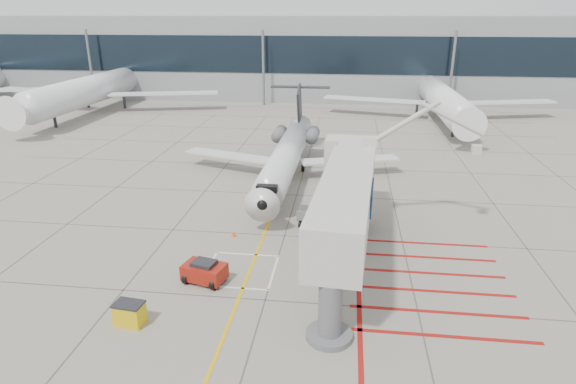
# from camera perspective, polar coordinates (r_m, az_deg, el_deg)

# --- Properties ---
(ground_plane) EXTENTS (260.00, 260.00, 0.00)m
(ground_plane) POSITION_cam_1_polar(r_m,az_deg,el_deg) (29.84, -1.43, -8.52)
(ground_plane) COLOR gray
(ground_plane) RESTS_ON ground
(regional_jet) EXTENTS (21.77, 27.30, 7.09)m
(regional_jet) POSITION_cam_1_polar(r_m,az_deg,el_deg) (41.50, -0.65, 5.21)
(regional_jet) COLOR silver
(regional_jet) RESTS_ON ground_plane
(jet_bridge) EXTENTS (10.51, 19.81, 7.67)m
(jet_bridge) POSITION_cam_1_polar(r_m,az_deg,el_deg) (27.70, 6.73, -2.23)
(jet_bridge) COLOR beige
(jet_bridge) RESTS_ON ground_plane
(pushback_tug) EXTENTS (2.64, 2.00, 1.37)m
(pushback_tug) POSITION_cam_1_polar(r_m,az_deg,el_deg) (28.11, -9.88, -9.20)
(pushback_tug) COLOR maroon
(pushback_tug) RESTS_ON ground_plane
(spill_bin) EXTENTS (1.47, 1.07, 1.19)m
(spill_bin) POSITION_cam_1_polar(r_m,az_deg,el_deg) (25.58, -18.27, -13.51)
(spill_bin) COLOR gold
(spill_bin) RESTS_ON ground_plane
(baggage_cart) EXTENTS (2.32, 1.63, 1.37)m
(baggage_cart) POSITION_cam_1_polar(r_m,az_deg,el_deg) (34.66, 2.98, -2.99)
(baggage_cart) COLOR slate
(baggage_cart) RESTS_ON ground_plane
(ground_power_unit) EXTENTS (2.36, 1.51, 1.78)m
(ground_power_unit) POSITION_cam_1_polar(r_m,az_deg,el_deg) (30.84, 6.62, -5.77)
(ground_power_unit) COLOR beige
(ground_power_unit) RESTS_ON ground_plane
(cone_nose) EXTENTS (0.31, 0.31, 0.43)m
(cone_nose) POSITION_cam_1_polar(r_m,az_deg,el_deg) (33.41, -6.47, -4.91)
(cone_nose) COLOR #FF530D
(cone_nose) RESTS_ON ground_plane
(cone_side) EXTENTS (0.39, 0.39, 0.54)m
(cone_side) POSITION_cam_1_polar(r_m,az_deg,el_deg) (36.55, 1.87, -2.39)
(cone_side) COLOR #E44D0C
(cone_side) RESTS_ON ground_plane
(terminal_building) EXTENTS (180.00, 28.00, 14.00)m
(terminal_building) POSITION_cam_1_polar(r_m,az_deg,el_deg) (96.30, 11.04, 15.64)
(terminal_building) COLOR gray
(terminal_building) RESTS_ON ground_plane
(terminal_glass_band) EXTENTS (180.00, 0.10, 6.00)m
(terminal_glass_band) POSITION_cam_1_polar(r_m,az_deg,el_deg) (82.24, 11.68, 15.53)
(terminal_glass_band) COLOR black
(terminal_glass_band) RESTS_ON ground_plane
(bg_aircraft_b) EXTENTS (37.24, 41.38, 12.41)m
(bg_aircraft_b) POSITION_cam_1_polar(r_m,az_deg,el_deg) (82.06, -21.88, 13.26)
(bg_aircraft_b) COLOR silver
(bg_aircraft_b) RESTS_ON ground_plane
(bg_aircraft_c) EXTENTS (33.49, 37.21, 11.16)m
(bg_aircraft_c) POSITION_cam_1_polar(r_m,az_deg,el_deg) (73.55, 17.75, 12.57)
(bg_aircraft_c) COLOR silver
(bg_aircraft_c) RESTS_ON ground_plane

